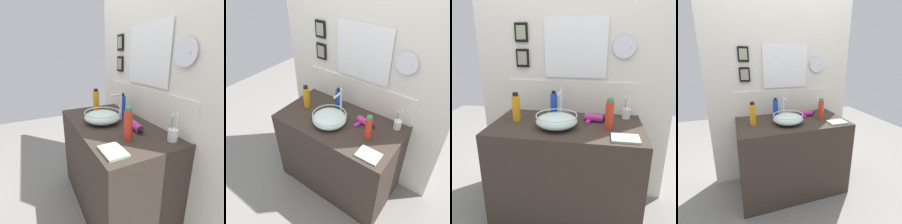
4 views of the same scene
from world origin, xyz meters
TOP-DOWN VIEW (x-y plane):
  - ground_plane at (0.00, 0.00)m, footprint 6.00×6.00m
  - vanity_counter at (0.00, 0.00)m, footprint 1.19×0.65m
  - back_panel at (-0.00, 0.35)m, footprint 1.76×0.10m
  - glass_bowl_sink at (-0.06, -0.07)m, footprint 0.32×0.32m
  - faucet at (-0.06, 0.10)m, footprint 0.02×0.12m
  - hair_drier at (0.23, 0.09)m, footprint 0.20×0.13m
  - toothbrush_cup at (0.48, 0.22)m, footprint 0.07×0.07m
  - soap_dispenser at (0.33, -0.05)m, footprint 0.06×0.06m
  - spray_bottle at (-0.14, 0.17)m, footprint 0.06×0.06m
  - lotion_bottle at (-0.42, 0.01)m, footprint 0.06×0.06m
  - hand_towel at (0.44, -0.22)m, footprint 0.19×0.14m

SIDE VIEW (x-z plane):
  - ground_plane at x=0.00m, z-range 0.00..0.00m
  - vanity_counter at x=0.00m, z-range 0.00..0.85m
  - hand_towel at x=0.44m, z-range 0.85..0.87m
  - hair_drier at x=0.23m, z-range 0.85..0.92m
  - toothbrush_cup at x=0.48m, z-range 0.80..1.00m
  - glass_bowl_sink at x=-0.06m, z-range 0.86..0.96m
  - spray_bottle at x=-0.14m, z-range 0.85..1.07m
  - lotion_bottle at x=-0.42m, z-range 0.85..1.09m
  - soap_dispenser at x=0.33m, z-range 0.85..1.09m
  - faucet at x=-0.06m, z-range 0.87..1.15m
  - back_panel at x=0.00m, z-range 0.00..2.54m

